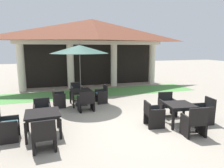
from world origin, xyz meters
TOP-DOWN VIEW (x-y plane):
  - ground_plane at (0.00, 0.00)m, footprint 60.00×60.00m
  - background_pavilion at (0.00, 7.43)m, footprint 9.96×2.82m
  - lawn_strip at (0.00, 5.60)m, footprint 11.76×2.30m
  - patio_table_near_foreground at (-3.02, 0.40)m, footprint 1.04×1.04m
  - patio_chair_near_foreground_north at (-3.07, 1.37)m, footprint 0.59×0.61m
  - patio_chair_near_foreground_south at (-2.98, -0.58)m, footprint 0.62×0.57m
  - patio_chair_near_foreground_west at (-4.00, 0.35)m, footprint 0.57×0.61m
  - patio_table_mid_left at (-1.43, 3.35)m, footprint 0.96×0.96m
  - patio_umbrella_mid_left at (-1.43, 3.35)m, footprint 2.61×2.61m
  - patio_chair_mid_left_west at (-2.45, 3.29)m, footprint 0.55×0.64m
  - patio_chair_mid_left_north at (-1.49, 4.37)m, footprint 0.58×0.56m
  - patio_chair_mid_left_east at (-0.41, 3.41)m, footprint 0.52×0.59m
  - patio_chair_mid_left_south at (-1.37, 2.33)m, footprint 0.66×0.57m
  - patio_table_mid_right at (1.42, -0.08)m, footprint 1.01×1.01m
  - patio_chair_mid_right_north at (1.55, 0.85)m, footprint 0.66×0.61m
  - patio_chair_mid_right_south at (1.30, -1.02)m, footprint 0.68×0.59m
  - patio_chair_mid_right_east at (2.35, -0.21)m, footprint 0.65×0.65m
  - patio_chair_mid_right_west at (0.50, 0.04)m, footprint 0.63×0.64m

SIDE VIEW (x-z plane):
  - ground_plane at x=0.00m, z-range 0.00..0.00m
  - lawn_strip at x=0.00m, z-range 0.00..0.01m
  - patio_chair_mid_left_west at x=-2.45m, z-range 0.00..0.78m
  - patio_chair_near_foreground_south at x=-2.98m, z-range -0.04..0.84m
  - patio_chair_mid_left_east at x=-0.41m, z-range -0.03..0.83m
  - patio_chair_mid_left_south at x=-1.37m, z-range -0.04..0.84m
  - patio_chair_mid_right_east at x=2.35m, z-range -0.04..0.86m
  - patio_chair_mid_right_west at x=0.50m, z-range -0.02..0.84m
  - patio_chair_mid_left_north at x=-1.49m, z-range -0.01..0.85m
  - patio_chair_mid_right_north at x=1.55m, z-range -0.03..0.87m
  - patio_chair_near_foreground_north at x=-3.07m, z-range -0.02..0.86m
  - patio_chair_near_foreground_west at x=-4.00m, z-range -0.04..0.90m
  - patio_chair_mid_right_south at x=1.30m, z-range -0.04..0.89m
  - patio_table_mid_left at x=-1.43m, z-range 0.26..0.97m
  - patio_table_near_foreground at x=-3.02m, z-range 0.27..0.99m
  - patio_table_mid_right at x=1.42m, z-range 0.27..1.01m
  - patio_umbrella_mid_left at x=-1.43m, z-range 1.13..3.93m
  - background_pavilion at x=0.00m, z-range 1.18..5.60m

